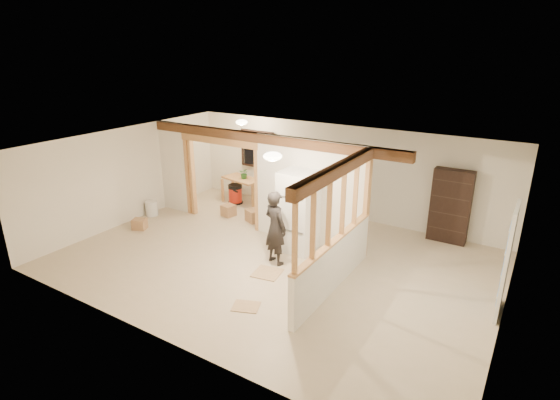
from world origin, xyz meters
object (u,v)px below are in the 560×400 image
Objects in this scene: refrigerator at (298,211)px; shop_vac at (235,194)px; woman at (275,228)px; work_table at (242,190)px; bookshelf at (450,206)px.

refrigerator is 3.16× the size of shop_vac.
work_table is (-2.88, 2.71, -0.43)m from woman.
woman is at bearing -40.04° from shop_vac.
woman is at bearing -31.26° from work_table.
refrigerator is at bearing -28.76° from shop_vac.
shop_vac is (-0.14, -0.17, -0.09)m from work_table.
refrigerator reaches higher than work_table.
refrigerator is 1.14× the size of woman.
woman is 3.98m from work_table.
work_table is at bearing 147.66° from refrigerator.
refrigerator reaches higher than bookshelf.
work_table reaches higher than shop_vac.
refrigerator reaches higher than woman.
work_table is 0.24m from shop_vac.
work_table is at bearing -176.16° from bookshelf.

